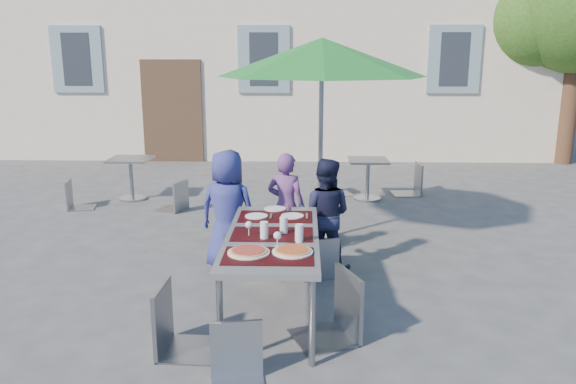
{
  "coord_description": "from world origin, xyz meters",
  "views": [
    {
      "loc": [
        0.87,
        -4.69,
        2.26
      ],
      "look_at": [
        0.71,
        0.86,
        0.91
      ],
      "focal_mm": 35.0,
      "sensor_mm": 36.0,
      "label": 1
    }
  ],
  "objects_px": {
    "child_1": "(286,206)",
    "patio_umbrella": "(322,59)",
    "bg_chair_l_0": "(74,177)",
    "pizza_near_right": "(292,251)",
    "pizza_near_left": "(249,251)",
    "chair_1": "(264,222)",
    "cafe_table_1": "(368,174)",
    "chair_4": "(337,266)",
    "chair_3": "(174,278)",
    "chair_5": "(237,321)",
    "cafe_table_0": "(131,173)",
    "bg_chair_l_1": "(335,165)",
    "dining_table": "(272,240)",
    "chair_0": "(243,227)",
    "bg_chair_r_1": "(413,160)",
    "bg_chair_r_0": "(175,178)",
    "child_2": "(325,215)",
    "chair_2": "(319,232)",
    "child_0": "(228,210)"
  },
  "relations": [
    {
      "from": "child_2",
      "to": "chair_2",
      "type": "distance_m",
      "value": 0.3
    },
    {
      "from": "patio_umbrella",
      "to": "bg_chair_r_1",
      "type": "height_order",
      "value": "patio_umbrella"
    },
    {
      "from": "child_1",
      "to": "bg_chair_l_0",
      "type": "height_order",
      "value": "child_1"
    },
    {
      "from": "cafe_table_1",
      "to": "chair_4",
      "type": "bearing_deg",
      "value": -99.27
    },
    {
      "from": "chair_2",
      "to": "cafe_table_0",
      "type": "bearing_deg",
      "value": 132.35
    },
    {
      "from": "chair_0",
      "to": "child_2",
      "type": "bearing_deg",
      "value": 10.73
    },
    {
      "from": "pizza_near_left",
      "to": "chair_0",
      "type": "height_order",
      "value": "chair_0"
    },
    {
      "from": "chair_2",
      "to": "chair_3",
      "type": "relative_size",
      "value": 0.83
    },
    {
      "from": "dining_table",
      "to": "bg_chair_l_1",
      "type": "xyz_separation_m",
      "value": [
        0.79,
        4.5,
        -0.18
      ]
    },
    {
      "from": "chair_4",
      "to": "dining_table",
      "type": "bearing_deg",
      "value": 143.1
    },
    {
      "from": "chair_2",
      "to": "cafe_table_1",
      "type": "xyz_separation_m",
      "value": [
        0.87,
        3.33,
        -0.07
      ]
    },
    {
      "from": "child_1",
      "to": "bg_chair_r_0",
      "type": "height_order",
      "value": "child_1"
    },
    {
      "from": "dining_table",
      "to": "chair_0",
      "type": "height_order",
      "value": "chair_0"
    },
    {
      "from": "dining_table",
      "to": "child_2",
      "type": "distance_m",
      "value": 1.24
    },
    {
      "from": "dining_table",
      "to": "bg_chair_l_0",
      "type": "xyz_separation_m",
      "value": [
        -3.2,
        3.52,
        -0.21
      ]
    },
    {
      "from": "bg_chair_r_1",
      "to": "cafe_table_0",
      "type": "bearing_deg",
      "value": -173.9
    },
    {
      "from": "chair_1",
      "to": "chair_4",
      "type": "xyz_separation_m",
      "value": [
        0.68,
        -1.31,
        0.04
      ]
    },
    {
      "from": "chair_0",
      "to": "patio_umbrella",
      "type": "xyz_separation_m",
      "value": [
        0.84,
        1.18,
        1.71
      ]
    },
    {
      "from": "pizza_near_right",
      "to": "bg_chair_l_0",
      "type": "relative_size",
      "value": 0.38
    },
    {
      "from": "cafe_table_0",
      "to": "bg_chair_l_0",
      "type": "bearing_deg",
      "value": -140.16
    },
    {
      "from": "pizza_near_left",
      "to": "child_0",
      "type": "bearing_deg",
      "value": 103.37
    },
    {
      "from": "child_0",
      "to": "chair_1",
      "type": "height_order",
      "value": "child_0"
    },
    {
      "from": "bg_chair_l_0",
      "to": "pizza_near_right",
      "type": "bearing_deg",
      "value": -49.66
    },
    {
      "from": "dining_table",
      "to": "bg_chair_l_0",
      "type": "bearing_deg",
      "value": 132.29
    },
    {
      "from": "child_1",
      "to": "cafe_table_1",
      "type": "distance_m",
      "value": 3.0
    },
    {
      "from": "child_1",
      "to": "patio_umbrella",
      "type": "bearing_deg",
      "value": -101.59
    },
    {
      "from": "cafe_table_0",
      "to": "bg_chair_r_1",
      "type": "bearing_deg",
      "value": 6.1
    },
    {
      "from": "chair_3",
      "to": "chair_4",
      "type": "relative_size",
      "value": 0.97
    },
    {
      "from": "pizza_near_left",
      "to": "chair_1",
      "type": "xyz_separation_m",
      "value": [
        0.02,
        1.4,
        -0.18
      ]
    },
    {
      "from": "chair_1",
      "to": "chair_0",
      "type": "bearing_deg",
      "value": 164.56
    },
    {
      "from": "bg_chair_r_0",
      "to": "chair_4",
      "type": "bearing_deg",
      "value": -60.37
    },
    {
      "from": "child_1",
      "to": "pizza_near_left",
      "type": "bearing_deg",
      "value": 102.34
    },
    {
      "from": "pizza_near_left",
      "to": "chair_1",
      "type": "bearing_deg",
      "value": 89.14
    },
    {
      "from": "pizza_near_left",
      "to": "chair_1",
      "type": "distance_m",
      "value": 1.41
    },
    {
      "from": "chair_5",
      "to": "bg_chair_l_0",
      "type": "xyz_separation_m",
      "value": [
        -3.02,
        4.65,
        -0.0
      ]
    },
    {
      "from": "chair_3",
      "to": "chair_5",
      "type": "bearing_deg",
      "value": -41.45
    },
    {
      "from": "child_2",
      "to": "chair_4",
      "type": "distance_m",
      "value": 1.54
    },
    {
      "from": "bg_chair_l_1",
      "to": "patio_umbrella",
      "type": "bearing_deg",
      "value": -97.66
    },
    {
      "from": "chair_3",
      "to": "child_0",
      "type": "bearing_deg",
      "value": 84.39
    },
    {
      "from": "pizza_near_right",
      "to": "bg_chair_r_0",
      "type": "distance_m",
      "value": 4.33
    },
    {
      "from": "child_1",
      "to": "bg_chair_r_0",
      "type": "distance_m",
      "value": 2.62
    },
    {
      "from": "patio_umbrella",
      "to": "cafe_table_1",
      "type": "bearing_deg",
      "value": 68.15
    },
    {
      "from": "patio_umbrella",
      "to": "bg_chair_l_0",
      "type": "xyz_separation_m",
      "value": [
        -3.67,
        1.37,
        -1.74
      ]
    },
    {
      "from": "cafe_table_1",
      "to": "bg_chair_l_0",
      "type": "bearing_deg",
      "value": -171.4
    },
    {
      "from": "chair_2",
      "to": "chair_5",
      "type": "relative_size",
      "value": 1.01
    },
    {
      "from": "cafe_table_0",
      "to": "bg_chair_l_1",
      "type": "xyz_separation_m",
      "value": [
        3.3,
        0.41,
        0.07
      ]
    },
    {
      "from": "pizza_near_right",
      "to": "bg_chair_l_0",
      "type": "bearing_deg",
      "value": 130.34
    },
    {
      "from": "child_2",
      "to": "dining_table",
      "type": "bearing_deg",
      "value": 80.32
    },
    {
      "from": "pizza_near_left",
      "to": "patio_umbrella",
      "type": "bearing_deg",
      "value": 76.55
    },
    {
      "from": "child_0",
      "to": "cafe_table_1",
      "type": "relative_size",
      "value": 1.97
    }
  ]
}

